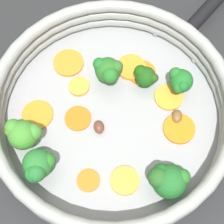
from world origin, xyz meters
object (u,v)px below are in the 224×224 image
object	(u,v)px
broccoli_floret_1	(168,180)
mushroom_piece_0	(99,127)
broccoli_floret_2	(38,166)
broccoli_floret_5	(146,77)
broccoli_floret_0	(22,133)
broccoli_floret_3	(180,82)
skillet	(112,118)
carrot_slice_0	(131,67)
broccoli_floret_4	(108,70)
carrot_slice_3	(169,97)
carrot_slice_4	(77,89)
mushroom_piece_1	(177,116)
carrot_slice_9	(78,118)
carrot_slice_6	(88,180)
carrot_slice_2	(38,115)
carrot_slice_1	(179,129)
carrot_slice_5	(142,73)
carrot_slice_7	(125,181)
carrot_slice_8	(69,63)

from	to	relation	value
broccoli_floret_1	mushroom_piece_0	size ratio (longest dim) A/B	2.54
broccoli_floret_2	broccoli_floret_5	xyz separation A→B (m)	(-0.20, 0.01, -0.01)
broccoli_floret_0	broccoli_floret_3	bearing A→B (deg)	153.37
skillet	broccoli_floret_0	xyz separation A→B (m)	(0.11, -0.06, 0.04)
broccoli_floret_5	carrot_slice_0	bearing A→B (deg)	-101.71
mushroom_piece_0	broccoli_floret_0	bearing A→B (deg)	-35.68
skillet	broccoli_floret_4	xyz separation A→B (m)	(-0.04, -0.04, 0.04)
carrot_slice_3	broccoli_floret_2	world-z (taller)	broccoli_floret_2
broccoli_floret_5	mushroom_piece_0	world-z (taller)	broccoli_floret_5
broccoli_floret_5	broccoli_floret_1	bearing A→B (deg)	51.71
broccoli_floret_0	broccoli_floret_3	xyz separation A→B (m)	(-0.21, 0.10, -0.00)
carrot_slice_4	mushroom_piece_1	xyz separation A→B (m)	(-0.07, 0.14, 0.00)
skillet	broccoli_floret_1	distance (m)	0.13
broccoli_floret_3	carrot_slice_9	bearing A→B (deg)	-29.86
carrot_slice_0	carrot_slice_6	world-z (taller)	carrot_slice_0
carrot_slice_2	carrot_slice_4	world-z (taller)	carrot_slice_4
carrot_slice_4	broccoli_floret_5	size ratio (longest dim) A/B	0.79
broccoli_floret_4	broccoli_floret_5	distance (m)	0.06
carrot_slice_0	carrot_slice_4	size ratio (longest dim) A/B	1.41
mushroom_piece_0	mushroom_piece_1	bearing A→B (deg)	141.48
carrot_slice_0	carrot_slice_1	xyz separation A→B (m)	(0.03, 0.12, 0.00)
broccoli_floret_2	broccoli_floret_3	xyz separation A→B (m)	(-0.22, 0.06, -0.00)
carrot_slice_4	carrot_slice_5	xyz separation A→B (m)	(-0.09, 0.05, -0.00)
carrot_slice_7	carrot_slice_9	world-z (taller)	carrot_slice_7
broccoli_floret_4	broccoli_floret_5	size ratio (longest dim) A/B	1.23
carrot_slice_4	mushroom_piece_0	world-z (taller)	mushroom_piece_0
carrot_slice_8	broccoli_floret_1	xyz separation A→B (m)	(0.04, 0.23, 0.03)
broccoli_floret_2	broccoli_floret_3	bearing A→B (deg)	166.06
carrot_slice_0	broccoli_floret_0	size ratio (longest dim) A/B	0.83
carrot_slice_6	broccoli_floret_4	size ratio (longest dim) A/B	0.65
broccoli_floret_5	carrot_slice_8	bearing A→B (deg)	-64.00
carrot_slice_1	mushroom_piece_0	distance (m)	0.12
mushroom_piece_1	carrot_slice_8	bearing A→B (deg)	-76.33
carrot_slice_5	broccoli_floret_5	distance (m)	0.03
carrot_slice_7	broccoli_floret_5	xyz separation A→B (m)	(-0.13, -0.08, 0.02)
skillet	carrot_slice_3	bearing A→B (deg)	152.40
broccoli_floret_3	broccoli_floret_5	bearing A→B (deg)	-60.21
carrot_slice_2	broccoli_floret_5	bearing A→B (deg)	151.05
carrot_slice_8	carrot_slice_4	bearing A→B (deg)	61.11
carrot_slice_1	broccoli_floret_4	size ratio (longest dim) A/B	0.93
carrot_slice_8	carrot_slice_6	bearing A→B (deg)	54.10
carrot_slice_6	mushroom_piece_0	bearing A→B (deg)	-146.61
skillet	carrot_slice_8	world-z (taller)	carrot_slice_8
carrot_slice_0	carrot_slice_8	bearing A→B (deg)	-51.46
carrot_slice_4	broccoli_floret_0	xyz separation A→B (m)	(0.11, 0.01, 0.03)
skillet	carrot_slice_7	xyz separation A→B (m)	(0.06, 0.08, 0.01)
carrot_slice_1	broccoli_floret_2	bearing A→B (deg)	-28.47
carrot_slice_2	carrot_slice_4	xyz separation A→B (m)	(-0.07, 0.01, 0.00)
broccoli_floret_1	broccoli_floret_4	size ratio (longest dim) A/B	1.04
broccoli_floret_2	broccoli_floret_5	size ratio (longest dim) A/B	1.33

